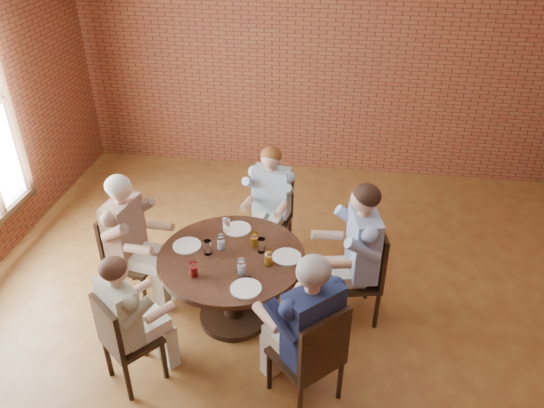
# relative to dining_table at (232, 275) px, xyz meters

# --- Properties ---
(floor) EXTENTS (7.00, 7.00, 0.00)m
(floor) POSITION_rel_dining_table_xyz_m (0.50, -0.25, -0.53)
(floor) COLOR olive
(floor) RESTS_ON ground
(wall_back) EXTENTS (7.00, 0.00, 7.00)m
(wall_back) POSITION_rel_dining_table_xyz_m (0.50, 3.25, 1.17)
(wall_back) COLOR brown
(wall_back) RESTS_ON ground
(dining_table) EXTENTS (1.32, 1.32, 0.75)m
(dining_table) POSITION_rel_dining_table_xyz_m (0.00, 0.00, 0.00)
(dining_table) COLOR black
(dining_table) RESTS_ON floor
(chair_a) EXTENTS (0.56, 0.56, 0.99)m
(chair_a) POSITION_rel_dining_table_xyz_m (1.19, 0.25, 0.00)
(chair_a) COLOR black
(chair_a) RESTS_ON floor
(diner_a) EXTENTS (0.82, 0.72, 1.42)m
(diner_a) POSITION_rel_dining_table_xyz_m (1.09, 0.23, 0.18)
(diner_a) COLOR #4569B4
(diner_a) RESTS_ON floor
(chair_b) EXTENTS (0.48, 0.48, 0.92)m
(chair_b) POSITION_rel_dining_table_xyz_m (0.20, 1.14, -0.03)
(chair_b) COLOR black
(chair_b) RESTS_ON floor
(diner_b) EXTENTS (0.61, 0.70, 1.30)m
(diner_b) POSITION_rel_dining_table_xyz_m (0.19, 1.06, 0.12)
(diner_b) COLOR #A0B9CC
(diner_b) RESTS_ON floor
(chair_c) EXTENTS (0.51, 0.51, 0.95)m
(chair_c) POSITION_rel_dining_table_xyz_m (-1.11, 0.20, -0.01)
(chair_c) COLOR black
(chair_c) RESTS_ON floor
(diner_c) EXTENTS (0.76, 0.66, 1.36)m
(diner_c) POSITION_rel_dining_table_xyz_m (-1.02, 0.19, 0.15)
(diner_c) COLOR brown
(diner_c) RESTS_ON floor
(chair_d) EXTENTS (0.56, 0.56, 0.90)m
(chair_d) POSITION_rel_dining_table_xyz_m (-0.71, -0.86, -0.04)
(chair_d) COLOR black
(chair_d) RESTS_ON floor
(diner_d) EXTENTS (0.76, 0.78, 1.27)m
(diner_d) POSITION_rel_dining_table_xyz_m (-0.66, -0.81, 0.11)
(diner_d) COLOR #C6AB9C
(diner_d) RESTS_ON floor
(chair_e) EXTENTS (0.66, 0.66, 0.98)m
(chair_e) POSITION_rel_dining_table_xyz_m (0.81, -0.84, -0.00)
(chair_e) COLOR black
(chair_e) RESTS_ON floor
(diner_e) EXTENTS (0.91, 0.91, 1.42)m
(diner_e) POSITION_rel_dining_table_xyz_m (0.74, -0.77, 0.18)
(diner_e) COLOR #182043
(diner_e) RESTS_ON floor
(plate_a) EXTENTS (0.26, 0.26, 0.01)m
(plate_a) POSITION_rel_dining_table_xyz_m (0.49, 0.04, 0.23)
(plate_a) COLOR white
(plate_a) RESTS_ON dining_table
(plate_b) EXTENTS (0.26, 0.26, 0.01)m
(plate_b) POSITION_rel_dining_table_xyz_m (-0.03, 0.41, 0.23)
(plate_b) COLOR white
(plate_b) RESTS_ON dining_table
(plate_c) EXTENTS (0.26, 0.26, 0.01)m
(plate_c) POSITION_rel_dining_table_xyz_m (-0.43, 0.08, 0.23)
(plate_c) COLOR white
(plate_c) RESTS_ON dining_table
(plate_d) EXTENTS (0.26, 0.26, 0.01)m
(plate_d) POSITION_rel_dining_table_xyz_m (0.21, -0.43, 0.23)
(plate_d) COLOR white
(plate_d) RESTS_ON dining_table
(glass_a) EXTENTS (0.07, 0.07, 0.14)m
(glass_a) POSITION_rel_dining_table_xyz_m (0.26, 0.10, 0.29)
(glass_a) COLOR white
(glass_a) RESTS_ON dining_table
(glass_b) EXTENTS (0.07, 0.07, 0.14)m
(glass_b) POSITION_rel_dining_table_xyz_m (0.18, 0.18, 0.29)
(glass_b) COLOR white
(glass_b) RESTS_ON dining_table
(glass_c) EXTENTS (0.07, 0.07, 0.14)m
(glass_c) POSITION_rel_dining_table_xyz_m (-0.12, 0.37, 0.29)
(glass_c) COLOR white
(glass_c) RESTS_ON dining_table
(glass_d) EXTENTS (0.07, 0.07, 0.14)m
(glass_d) POSITION_rel_dining_table_xyz_m (-0.11, 0.09, 0.29)
(glass_d) COLOR white
(glass_d) RESTS_ON dining_table
(glass_e) EXTENTS (0.07, 0.07, 0.14)m
(glass_e) POSITION_rel_dining_table_xyz_m (-0.21, -0.00, 0.29)
(glass_e) COLOR white
(glass_e) RESTS_ON dining_table
(glass_f) EXTENTS (0.07, 0.07, 0.14)m
(glass_f) POSITION_rel_dining_table_xyz_m (-0.26, -0.32, 0.29)
(glass_f) COLOR white
(glass_f) RESTS_ON dining_table
(glass_g) EXTENTS (0.07, 0.07, 0.14)m
(glass_g) POSITION_rel_dining_table_xyz_m (0.14, -0.23, 0.29)
(glass_g) COLOR white
(glass_g) RESTS_ON dining_table
(glass_h) EXTENTS (0.07, 0.07, 0.14)m
(glass_h) POSITION_rel_dining_table_xyz_m (0.35, -0.08, 0.29)
(glass_h) COLOR white
(glass_h) RESTS_ON dining_table
(smartphone) EXTENTS (0.09, 0.15, 0.01)m
(smartphone) POSITION_rel_dining_table_xyz_m (0.21, -0.34, 0.23)
(smartphone) COLOR black
(smartphone) RESTS_ON dining_table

